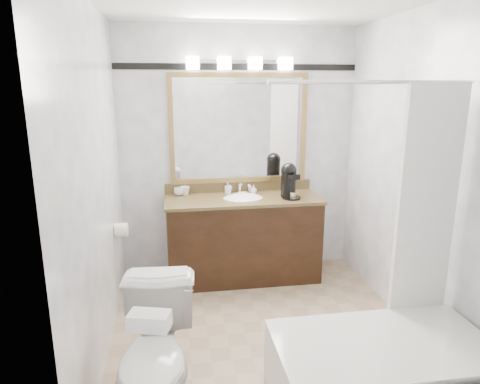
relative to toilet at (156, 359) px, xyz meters
name	(u,v)px	position (x,y,z in m)	size (l,w,h in m)	color
room	(266,180)	(0.81, 0.79, 0.85)	(2.42, 2.62, 2.52)	tan
vanity	(243,237)	(0.81, 1.81, 0.04)	(1.53, 0.58, 0.97)	black
mirror	(239,129)	(0.81, 2.08, 1.10)	(1.40, 0.04, 1.10)	#9E8047
vanity_light_bar	(240,63)	(0.81, 2.02, 1.73)	(1.02, 0.14, 0.12)	silver
accent_stripe	(239,67)	(0.81, 2.09, 1.70)	(2.40, 0.01, 0.06)	black
bathtub	(384,364)	(1.36, -0.11, -0.12)	(1.30, 0.75, 1.96)	white
tp_roll	(121,230)	(-0.33, 1.46, 0.30)	(0.12, 0.12, 0.11)	white
toilet	(156,359)	(0.00, 0.00, 0.00)	(0.45, 0.78, 0.80)	white
tissue_box	(149,321)	(0.00, -0.33, 0.44)	(0.20, 0.11, 0.08)	white
coffee_maker	(289,180)	(1.26, 1.75, 0.63)	(0.19, 0.22, 0.35)	black
cup_left	(179,192)	(0.19, 1.99, 0.49)	(0.10, 0.10, 0.08)	white
cup_right	(185,191)	(0.25, 2.00, 0.49)	(0.09, 0.09, 0.09)	white
soap_bottle_a	(228,188)	(0.68, 1.98, 0.51)	(0.05, 0.05, 0.12)	white
soap_bottle_b	(253,189)	(0.94, 1.95, 0.49)	(0.07, 0.07, 0.09)	white
soap_bar	(243,193)	(0.83, 1.93, 0.46)	(0.08, 0.05, 0.02)	beige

